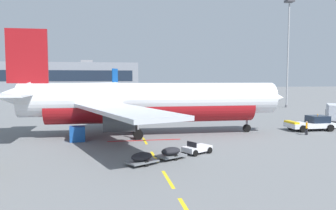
# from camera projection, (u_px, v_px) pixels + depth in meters

# --- Properties ---
(ground) EXTENTS (400.00, 400.00, 0.00)m
(ground) POSITION_uv_depth(u_px,v_px,m) (259.00, 117.00, 57.82)
(ground) COLOR slate
(apron_paint_markings) EXTENTS (8.00, 96.72, 0.01)m
(apron_paint_markings) POSITION_uv_depth(u_px,v_px,m) (133.00, 122.00, 51.48)
(apron_paint_markings) COLOR yellow
(apron_paint_markings) RESTS_ON ground
(airliner_foreground) EXTENTS (34.69, 34.63, 12.20)m
(airliner_foreground) POSITION_uv_depth(u_px,v_px,m) (148.00, 102.00, 39.42)
(airliner_foreground) COLOR white
(airliner_foreground) RESTS_ON ground
(pushback_tug) EXTENTS (6.04, 3.27, 2.08)m
(pushback_tug) POSITION_uv_depth(u_px,v_px,m) (312.00, 123.00, 43.27)
(pushback_tug) COLOR silver
(pushback_tug) RESTS_ON ground
(airliner_mid_left) EXTENTS (26.26, 27.98, 10.49)m
(airliner_mid_left) POSITION_uv_depth(u_px,v_px,m) (98.00, 88.00, 115.41)
(airliner_mid_left) COLOR white
(airliner_mid_left) RESTS_ON ground
(ground_power_truck) EXTENTS (5.73, 7.21, 3.14)m
(ground_power_truck) POSITION_uv_depth(u_px,v_px,m) (336.00, 115.00, 46.90)
(ground_power_truck) COLOR black
(ground_power_truck) RESTS_ON ground
(baggage_train) EXTENTS (8.18, 5.57, 1.14)m
(baggage_train) POSITION_uv_depth(u_px,v_px,m) (171.00, 153.00, 27.85)
(baggage_train) COLOR silver
(baggage_train) RESTS_ON ground
(ground_crew_worker) EXTENTS (0.48, 0.53, 1.65)m
(ground_crew_worker) POSITION_uv_depth(u_px,v_px,m) (307.00, 127.00, 39.58)
(ground_crew_worker) COLOR #232328
(ground_crew_worker) RESTS_ON ground
(uld_cargo_container) EXTENTS (1.75, 1.71, 1.60)m
(uld_cargo_container) POSITION_uv_depth(u_px,v_px,m) (77.00, 134.00, 35.71)
(uld_cargo_container) COLOR #194C9E
(uld_cargo_container) RESTS_ON ground
(apron_light_mast_far) EXTENTS (1.80, 1.80, 24.65)m
(apron_light_mast_far) POSITION_uv_depth(u_px,v_px,m) (288.00, 41.00, 76.74)
(apron_light_mast_far) COLOR slate
(apron_light_mast_far) RESTS_ON ground
(terminal_satellite) EXTENTS (73.82, 25.56, 16.36)m
(terminal_satellite) POSITION_uv_depth(u_px,v_px,m) (66.00, 77.00, 173.74)
(terminal_satellite) COLOR gray
(terminal_satellite) RESTS_ON ground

